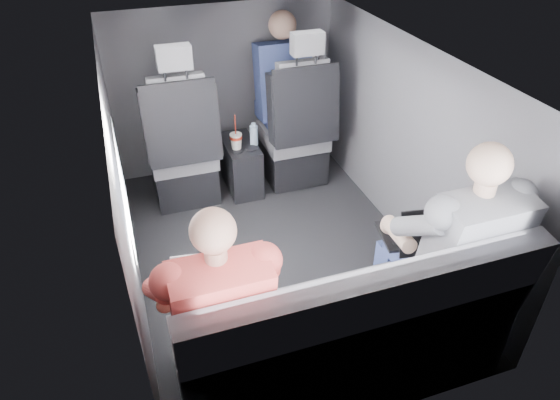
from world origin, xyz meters
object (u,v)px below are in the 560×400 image
object	(u,v)px
passenger_front_right	(282,82)
water_bottle	(254,135)
passenger_rear_left	(217,309)
passenger_rear_right	(450,248)
front_seat_right	(296,137)
laptop_white	(206,275)
center_console	(241,165)
front_seat_left	(183,154)
laptop_black	(422,233)
rear_bench	(346,339)
soda_cup	(236,141)

from	to	relation	value
passenger_front_right	water_bottle	bearing A→B (deg)	-139.79
passenger_rear_left	passenger_rear_right	bearing A→B (deg)	-0.05
front_seat_right	water_bottle	world-z (taller)	front_seat_right
passenger_rear_left	passenger_rear_right	size ratio (longest dim) A/B	0.95
laptop_white	front_seat_right	bearing A→B (deg)	56.89
passenger_rear_left	water_bottle	bearing A→B (deg)	68.95
front_seat_right	passenger_rear_left	world-z (taller)	front_seat_right
front_seat_right	water_bottle	xyz separation A→B (m)	(-0.35, -0.02, 0.08)
passenger_rear_left	center_console	bearing A→B (deg)	72.30
front_seat_left	passenger_rear_left	bearing A→B (deg)	-94.41
laptop_black	passenger_rear_left	xyz separation A→B (m)	(-1.11, -0.16, -0.01)
water_bottle	laptop_black	size ratio (longest dim) A/B	0.45
passenger_rear_right	water_bottle	bearing A→B (deg)	104.96
front_seat_left	water_bottle	world-z (taller)	front_seat_left
center_console	laptop_black	size ratio (longest dim) A/B	1.21
rear_bench	laptop_white	bearing A→B (deg)	152.41
laptop_black	passenger_front_right	size ratio (longest dim) A/B	0.45
front_seat_right	passenger_rear_left	xyz separation A→B (m)	(-1.04, -1.81, 0.22)
laptop_white	passenger_rear_right	bearing A→B (deg)	-10.36
passenger_rear_left	passenger_front_right	distance (m)	2.30
front_seat_left	passenger_front_right	xyz separation A→B (m)	(0.87, 0.26, 0.36)
center_console	front_seat_right	bearing A→B (deg)	-5.07
front_seat_left	laptop_white	xyz separation A→B (m)	(-0.14, -1.59, 0.23)
front_seat_left	rear_bench	size ratio (longest dim) A/B	0.79
water_bottle	laptop_white	bearing A→B (deg)	-113.60
water_bottle	center_console	bearing A→B (deg)	150.90
passenger_rear_right	passenger_front_right	bearing A→B (deg)	94.29
laptop_white	passenger_front_right	distance (m)	2.11
water_bottle	passenger_front_right	distance (m)	0.51
passenger_rear_left	passenger_rear_right	world-z (taller)	passenger_rear_right
front_seat_left	laptop_black	world-z (taller)	front_seat_left
front_seat_left	soda_cup	size ratio (longest dim) A/B	4.49
front_seat_left	laptop_white	world-z (taller)	front_seat_left
laptop_white	passenger_front_right	bearing A→B (deg)	61.31
laptop_white	laptop_black	xyz separation A→B (m)	(1.11, -0.05, 0.00)
front_seat_left	passenger_front_right	bearing A→B (deg)	16.45
center_console	passenger_rear_left	xyz separation A→B (m)	(-0.59, -1.85, 0.42)
front_seat_left	center_console	world-z (taller)	front_seat_left
laptop_white	passenger_rear_right	distance (m)	1.19
center_console	passenger_rear_left	size ratio (longest dim) A/B	0.40
passenger_rear_right	passenger_front_right	xyz separation A→B (m)	(-0.15, 2.07, 0.11)
front_seat_left	rear_bench	bearing A→B (deg)	-76.69
soda_cup	passenger_rear_right	size ratio (longest dim) A/B	0.22
center_console	water_bottle	bearing A→B (deg)	-29.10
passenger_rear_left	passenger_front_right	bearing A→B (deg)	63.86
center_console	front_seat_left	bearing A→B (deg)	-174.93
laptop_white	passenger_rear_left	bearing A→B (deg)	-89.94
laptop_black	passenger_front_right	distance (m)	1.91
center_console	laptop_white	distance (m)	1.79
center_console	water_bottle	world-z (taller)	water_bottle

